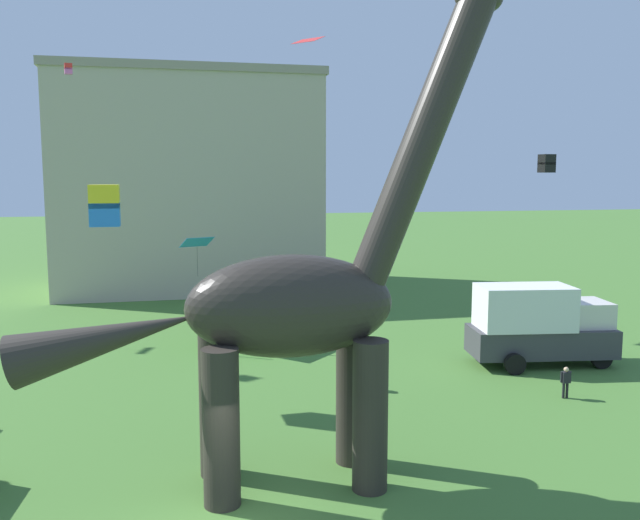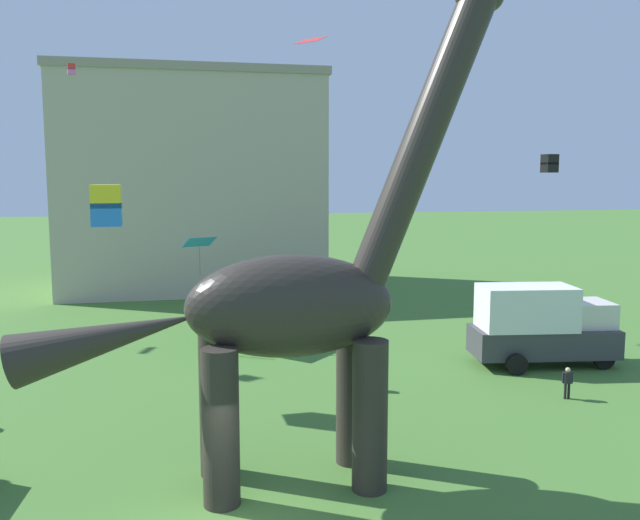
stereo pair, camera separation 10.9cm
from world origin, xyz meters
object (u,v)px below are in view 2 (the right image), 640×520
at_px(kite_near_high, 310,40).
at_px(kite_apex, 199,242).
at_px(kite_high_right, 550,163).
at_px(festival_canopy_tent, 249,289).
at_px(dinosaur_sculpture, 288,306).
at_px(person_watching_child, 350,363).
at_px(person_vendor_side, 568,380).
at_px(kite_far_left, 71,69).
at_px(kite_trailing, 106,205).
at_px(parked_box_truck, 541,324).

xyz_separation_m(kite_near_high, kite_apex, (-5.63, 0.18, -9.96)).
relative_size(kite_near_high, kite_apex, 0.87).
bearing_deg(kite_high_right, festival_canopy_tent, -174.29).
height_order(kite_near_high, kite_high_right, kite_near_high).
height_order(dinosaur_sculpture, kite_near_high, kite_near_high).
relative_size(festival_canopy_tent, kite_near_high, 1.83).
height_order(person_watching_child, kite_high_right, kite_high_right).
xyz_separation_m(dinosaur_sculpture, festival_canopy_tent, (0.50, 13.61, -1.85)).
height_order(person_vendor_side, kite_apex, kite_apex).
bearing_deg(festival_canopy_tent, kite_far_left, 136.11).
relative_size(kite_apex, kite_high_right, 2.20).
relative_size(kite_far_left, kite_trailing, 0.39).
relative_size(person_vendor_side, person_watching_child, 0.72).
bearing_deg(kite_apex, person_watching_child, -67.63).
height_order(person_vendor_side, person_watching_child, person_watching_child).
bearing_deg(kite_trailing, parked_box_truck, 1.29).
xyz_separation_m(kite_trailing, kite_high_right, (20.57, 7.46, 1.59)).
relative_size(person_vendor_side, kite_high_right, 1.19).
bearing_deg(kite_high_right, parked_box_truck, -121.33).
xyz_separation_m(dinosaur_sculpture, kite_far_left, (-7.53, 21.34, 8.46)).
distance_m(kite_near_high, kite_apex, 11.44).
height_order(dinosaur_sculpture, kite_far_left, kite_far_left).
distance_m(kite_trailing, kite_high_right, 21.93).
xyz_separation_m(dinosaur_sculpture, kite_trailing, (-4.79, 7.68, 2.11)).
relative_size(festival_canopy_tent, kite_apex, 1.58).
relative_size(kite_near_high, kite_trailing, 1.27).
bearing_deg(kite_far_left, person_vendor_side, -44.16).
xyz_separation_m(person_vendor_side, kite_trailing, (-14.98, 3.55, 5.84)).
xyz_separation_m(kite_far_left, kite_trailing, (2.74, -13.66, -6.35)).
bearing_deg(person_vendor_side, kite_apex, 148.60).
height_order(person_watching_child, kite_apex, kite_apex).
bearing_deg(parked_box_truck, dinosaur_sculpture, -136.86).
bearing_deg(dinosaur_sculpture, parked_box_truck, 34.22).
bearing_deg(festival_canopy_tent, parked_box_truck, -26.91).
bearing_deg(kite_near_high, kite_far_left, 164.73).
bearing_deg(person_vendor_side, dinosaur_sculpture, -138.65).
xyz_separation_m(parked_box_truck, kite_far_left, (-18.99, 13.29, 11.20)).
xyz_separation_m(person_vendor_side, festival_canopy_tent, (-9.69, 9.48, 1.89)).
xyz_separation_m(dinosaur_sculpture, person_vendor_side, (10.19, 4.13, -3.73)).
bearing_deg(kite_near_high, dinosaur_sculpture, -103.04).
xyz_separation_m(dinosaur_sculpture, kite_near_high, (4.20, 18.13, 9.75)).
height_order(person_vendor_side, kite_far_left, kite_far_left).
bearing_deg(festival_canopy_tent, person_watching_child, -67.61).
bearing_deg(kite_near_high, person_watching_child, -94.42).
bearing_deg(kite_trailing, kite_near_high, 49.31).
distance_m(kite_near_high, kite_high_right, 13.41).
bearing_deg(person_vendor_side, kite_trailing, -174.06).
distance_m(kite_far_left, kite_high_right, 24.59).
distance_m(person_watching_child, kite_high_right, 16.63).
bearing_deg(kite_near_high, kite_apex, 178.19).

